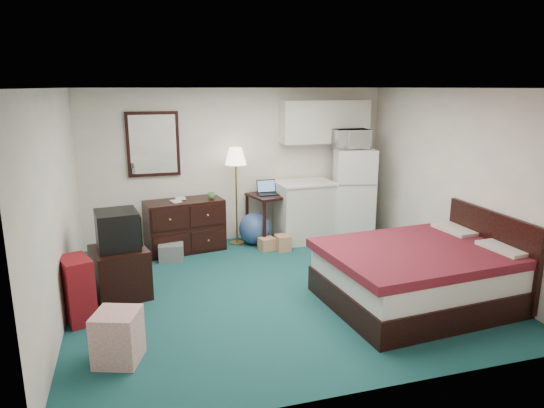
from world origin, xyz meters
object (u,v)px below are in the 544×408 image
object	(u,v)px
tv_stand	(120,272)
suitcase	(77,290)
dresser	(185,226)
desk	(271,218)
kitchen_counter	(304,212)
bed	(419,276)
fridge	(354,194)
floor_lamp	(236,197)

from	to	relation	value
tv_stand	suitcase	bearing A→B (deg)	-141.74
dresser	desk	bearing A→B (deg)	-6.66
tv_stand	suitcase	xyz separation A→B (m)	(-0.44, -0.56, 0.06)
kitchen_counter	tv_stand	size ratio (longest dim) A/B	1.45
kitchen_counter	bed	bearing A→B (deg)	-81.84
fridge	suitcase	xyz separation A→B (m)	(-4.19, -1.88, -0.40)
tv_stand	suitcase	distance (m)	0.71
bed	floor_lamp	bearing A→B (deg)	115.03
dresser	kitchen_counter	xyz separation A→B (m)	(1.98, -0.03, 0.08)
floor_lamp	fridge	bearing A→B (deg)	-8.21
fridge	tv_stand	world-z (taller)	fridge
floor_lamp	tv_stand	world-z (taller)	floor_lamp
kitchen_counter	suitcase	bearing A→B (deg)	-150.61
floor_lamp	desk	world-z (taller)	floor_lamp
floor_lamp	fridge	size ratio (longest dim) A/B	1.03
desk	tv_stand	xyz separation A→B (m)	(-2.38, -1.56, -0.09)
dresser	tv_stand	world-z (taller)	dresser
tv_stand	suitcase	size ratio (longest dim) A/B	0.92
tv_stand	floor_lamp	bearing A→B (deg)	27.60
desk	suitcase	xyz separation A→B (m)	(-2.82, -2.12, -0.04)
dresser	fridge	distance (m)	2.82
floor_lamp	desk	xyz separation A→B (m)	(0.56, -0.03, -0.39)
fridge	tv_stand	size ratio (longest dim) A/B	2.29
dresser	floor_lamp	size ratio (longest dim) A/B	0.75
floor_lamp	suitcase	bearing A→B (deg)	-136.24
suitcase	dresser	bearing A→B (deg)	36.17
floor_lamp	kitchen_counter	world-z (taller)	floor_lamp
dresser	fridge	bearing A→B (deg)	-12.99
bed	dresser	bearing A→B (deg)	127.61
dresser	suitcase	size ratio (longest dim) A/B	1.63
tv_stand	dresser	bearing A→B (deg)	43.59
bed	suitcase	bearing A→B (deg)	165.97
desk	suitcase	size ratio (longest dim) A/B	1.10
desk	bed	bearing A→B (deg)	-84.56
fridge	kitchen_counter	bearing A→B (deg)	-174.84
kitchen_counter	tv_stand	bearing A→B (deg)	-155.06
kitchen_counter	fridge	distance (m)	0.87
floor_lamp	desk	size ratio (longest dim) A/B	1.97
bed	kitchen_counter	bearing A→B (deg)	95.32
tv_stand	suitcase	world-z (taller)	suitcase
floor_lamp	bed	size ratio (longest dim) A/B	0.75
kitchen_counter	bed	world-z (taller)	kitchen_counter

